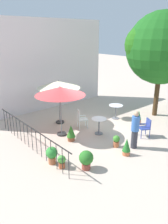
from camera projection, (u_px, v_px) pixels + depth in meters
ground_plane at (87, 129)px, 11.07m from camera, size 60.00×60.00×0.00m
villa_facade at (41, 66)px, 13.16m from camera, size 9.19×0.30×5.35m
terrace_railing at (30, 134)px, 8.97m from camera, size 0.03×5.66×1.01m
shade_tree at (162, 48)px, 11.76m from camera, size 3.98×3.79×5.66m
patio_umbrella_0 at (60, 91)px, 9.74m from camera, size 2.25×2.25×2.37m
patio_umbrella_1 at (59, 85)px, 11.14m from camera, size 2.19×2.19×2.31m
cafe_table_0 at (116, 109)px, 12.25m from camera, size 0.76×0.76×0.78m
cafe_table_1 at (99, 123)px, 10.37m from camera, size 0.70×0.70×0.77m
patio_chair_0 at (146, 127)px, 10.13m from camera, size 0.59×0.58×0.86m
patio_chair_1 at (81, 118)px, 11.01m from camera, size 0.60×0.60×0.97m
potted_plant_0 at (86, 159)px, 7.70m from camera, size 0.51×0.51×0.70m
potted_plant_1 at (127, 147)px, 8.61m from camera, size 0.33×0.33×0.70m
potted_plant_2 at (116, 141)px, 9.26m from camera, size 0.29×0.29×0.51m
potted_plant_3 at (71, 133)px, 9.74m from camera, size 0.40×0.40×0.74m
potted_plant_4 at (62, 161)px, 7.81m from camera, size 0.29×0.29×0.49m
potted_plant_5 at (52, 154)px, 8.03m from camera, size 0.43×0.43×0.67m
potted_plant_6 at (139, 117)px, 11.55m from camera, size 0.27×0.27×0.74m
standing_person at (135, 130)px, 9.00m from camera, size 0.39×0.39×1.61m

